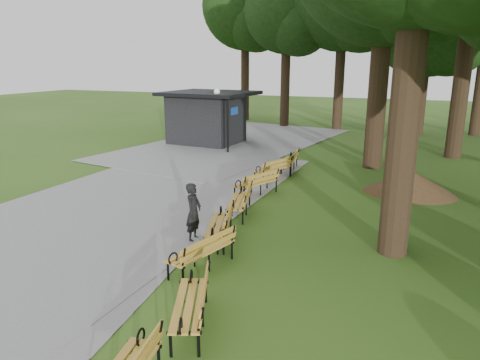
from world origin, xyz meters
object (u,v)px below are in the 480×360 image
at_px(dirt_mound, 410,182).
at_px(bench_4, 239,201).
at_px(bench_3, 219,225).
at_px(bench_6, 273,169).
at_px(bench_7, 289,161).
at_px(person, 194,212).
at_px(lamp_post, 217,106).
at_px(kiosk, 206,118).
at_px(bench_5, 256,183).
at_px(bench_2, 201,251).
at_px(bench_1, 190,304).

relative_size(dirt_mound, bench_4, 1.40).
xyz_separation_m(bench_3, bench_6, (-0.58, 6.45, 0.00)).
relative_size(bench_3, bench_7, 1.00).
height_order(person, lamp_post, lamp_post).
xyz_separation_m(lamp_post, dirt_mound, (9.68, -4.86, -1.86)).
distance_m(kiosk, bench_5, 10.56).
distance_m(bench_2, bench_3, 1.64).
xyz_separation_m(lamp_post, bench_6, (4.61, -4.87, -1.84)).
relative_size(person, bench_2, 0.81).
height_order(bench_3, bench_5, same).
bearing_deg(lamp_post, dirt_mound, -26.67).
height_order(lamp_post, bench_3, lamp_post).
distance_m(person, bench_4, 2.33).
bearing_deg(bench_6, dirt_mound, 112.44).
bearing_deg(bench_3, bench_5, 169.72).
bearing_deg(bench_3, bench_1, -0.11).
distance_m(bench_1, bench_4, 5.95).
xyz_separation_m(bench_2, bench_3, (-0.30, 1.61, 0.00)).
bearing_deg(dirt_mound, lamp_post, 153.33).
distance_m(kiosk, bench_4, 12.46).
bearing_deg(bench_6, bench_4, 26.37).
xyz_separation_m(lamp_post, bench_4, (4.92, -9.22, -1.84)).
distance_m(kiosk, dirt_mound, 12.78).
xyz_separation_m(person, dirt_mound, (5.11, 6.65, -0.35)).
xyz_separation_m(kiosk, bench_4, (6.28, -10.72, -1.02)).
xyz_separation_m(bench_1, bench_5, (-1.61, 7.91, 0.00)).
bearing_deg(person, bench_2, -150.52).
height_order(person, bench_3, person).
bearing_deg(kiosk, bench_5, -50.07).
height_order(kiosk, bench_2, kiosk).
bearing_deg(bench_3, bench_2, -6.29).
height_order(bench_2, bench_7, same).
xyz_separation_m(dirt_mound, bench_2, (-4.18, -8.07, 0.02)).
bearing_deg(bench_5, bench_6, -153.82).
xyz_separation_m(dirt_mound, bench_7, (-4.87, 1.61, 0.02)).
bearing_deg(dirt_mound, kiosk, 150.09).
bearing_deg(lamp_post, bench_2, -66.98).
bearing_deg(bench_6, lamp_post, -114.24).
bearing_deg(bench_7, kiosk, -133.83).
bearing_deg(bench_2, bench_4, -155.76).
xyz_separation_m(person, bench_2, (0.92, -1.42, -0.33)).
bearing_deg(bench_7, bench_4, -5.22).
relative_size(kiosk, bench_3, 2.45).
bearing_deg(bench_1, bench_6, 167.42).
height_order(bench_1, bench_4, same).
height_order(lamp_post, bench_4, lamp_post).
distance_m(bench_2, bench_6, 8.11).
xyz_separation_m(bench_6, bench_7, (0.20, 1.62, 0.00)).
distance_m(lamp_post, bench_1, 16.39).
relative_size(lamp_post, bench_6, 1.67).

